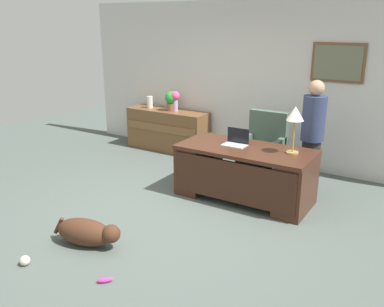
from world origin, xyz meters
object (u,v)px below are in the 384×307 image
desk (244,172)px  dog_lying (87,232)px  person_standing (312,136)px  vase_with_flowers (175,99)px  desk_lamp (295,117)px  laptop (236,141)px  potted_plant (171,100)px  dog_toy_ball (25,261)px  dog_toy_bone (105,280)px  armchair (263,150)px  vase_empty (150,102)px  credenza (168,130)px

desk → dog_lying: 2.24m
person_standing → vase_with_flowers: bearing=167.5°
person_standing → desk_lamp: 0.74m
laptop → dog_lying: bearing=-109.5°
laptop → potted_plant: (-1.95, 1.26, 0.18)m
desk → vase_with_flowers: bearing=146.6°
desk → person_standing: bearing=47.6°
vase_with_flowers → dog_toy_ball: (0.87, -4.00, -0.95)m
dog_lying → potted_plant: (-1.20, 3.38, 0.82)m
person_standing → dog_toy_bone: 3.43m
potted_plant → dog_toy_bone: potted_plant is taller
dog_lying → armchair: bearing=73.9°
person_standing → vase_empty: person_standing is taller
desk → laptop: bearing=154.5°
person_standing → dog_lying: person_standing is taller
armchair → dog_toy_bone: armchair is taller
armchair → dog_lying: armchair is taller
credenza → vase_empty: bearing=179.8°
credenza → potted_plant: potted_plant is taller
desk → dog_toy_bone: size_ratio=12.18×
desk_lamp → vase_with_flowers: desk_lamp is taller
desk_lamp → potted_plant: 3.00m
armchair → dog_toy_ball: armchair is taller
laptop → dog_toy_bone: (-0.11, -2.53, -0.77)m
dog_toy_bone → armchair: bearing=86.6°
armchair → credenza: bearing=167.3°
credenza → dog_lying: credenza is taller
desk_lamp → person_standing: bearing=83.9°
dog_toy_ball → dog_toy_bone: size_ratio=0.69×
credenza → laptop: bearing=-31.7°
dog_lying → dog_toy_bone: bearing=-33.0°
credenza → dog_toy_bone: (1.94, -3.79, -0.36)m
armchair → person_standing: person_standing is taller
dog_lying → desk: bearing=65.7°
credenza → desk_lamp: bearing=-23.4°
credenza → laptop: (2.04, -1.26, 0.40)m
desk_lamp → credenza: bearing=156.6°
dog_lying → vase_empty: 3.85m
laptop → desk_lamp: 0.89m
desk → credenza: bearing=148.7°
desk_lamp → vase_with_flowers: (-2.65, 1.23, -0.22)m
dog_lying → potted_plant: 3.67m
vase_with_flowers → person_standing: bearing=-12.5°
dog_toy_bone → person_standing: bearing=73.3°
vase_empty → desk: bearing=-27.1°
desk → dog_toy_bone: (-0.28, -2.45, -0.38)m
laptop → vase_with_flowers: (-1.87, 1.26, 0.21)m
armchair → dog_toy_bone: 3.34m
credenza → dog_toy_ball: (1.05, -4.00, -0.34)m
laptop → potted_plant: potted_plant is taller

